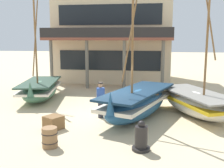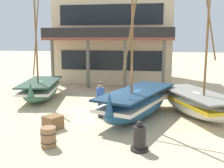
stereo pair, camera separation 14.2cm
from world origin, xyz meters
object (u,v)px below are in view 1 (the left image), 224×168
harbor_building_main (114,38)px  fishing_boat_centre_large (138,102)px  fisherman_by_hull (101,100)px  cargo_crate (54,122)px  fishing_boat_far_right (40,89)px  capstan_winch (141,138)px  wooden_barrel (50,137)px  fishing_boat_near_left (196,102)px

harbor_building_main → fishing_boat_centre_large: bearing=-76.7°
fishing_boat_centre_large → fisherman_by_hull: (-1.70, -0.31, 0.11)m
fishing_boat_centre_large → harbor_building_main: harbor_building_main is taller
fisherman_by_hull → cargo_crate: (-1.62, -1.84, -0.56)m
fishing_boat_far_right → fisherman_by_hull: size_ratio=3.48×
capstan_winch → harbor_building_main: size_ratio=0.10×
fisherman_by_hull → wooden_barrel: bearing=-106.2°
fishing_boat_near_left → wooden_barrel: bearing=-139.3°
harbor_building_main → capstan_winch: bearing=-78.7°
fishing_boat_near_left → fisherman_by_hull: size_ratio=4.00×
fishing_boat_centre_large → fishing_boat_far_right: (-6.03, 2.80, -0.09)m
fisherman_by_hull → wooden_barrel: size_ratio=2.41×
fishing_boat_centre_large → harbor_building_main: 12.27m
cargo_crate → capstan_winch: bearing=-23.6°
fishing_boat_near_left → fisherman_by_hull: fishing_boat_near_left is taller
fishing_boat_near_left → cargo_crate: size_ratio=10.25×
cargo_crate → harbor_building_main: bearing=87.6°
fisherman_by_hull → cargo_crate: size_ratio=2.56×
fishing_boat_centre_large → capstan_winch: fishing_boat_centre_large is taller
fishing_boat_near_left → fishing_boat_far_right: fishing_boat_near_left is taller
fishing_boat_near_left → wooden_barrel: 7.30m
cargo_crate → harbor_building_main: size_ratio=0.07×
fishing_boat_near_left → fishing_boat_centre_large: (-2.77, -0.79, 0.09)m
cargo_crate → harbor_building_main: harbor_building_main is taller
cargo_crate → harbor_building_main: (0.58, 13.74, 3.41)m
wooden_barrel → cargo_crate: size_ratio=1.07×
fishing_boat_far_right → fisherman_by_hull: bearing=-35.7°
fisherman_by_hull → cargo_crate: fisherman_by_hull is taller
fishing_boat_centre_large → fisherman_by_hull: 1.73m
fishing_boat_centre_large → cargo_crate: fishing_boat_centre_large is taller
fishing_boat_near_left → capstan_winch: fishing_boat_near_left is taller
fishing_boat_centre_large → capstan_winch: (0.33, -3.75, -0.31)m
fishing_boat_far_right → harbor_building_main: 9.87m
fishing_boat_far_right → wooden_barrel: (3.27, -6.77, -0.28)m
fishing_boat_centre_large → capstan_winch: bearing=-85.0°
fishing_boat_far_right → wooden_barrel: 7.52m
fishing_boat_centre_large → cargo_crate: (-3.32, -2.15, -0.45)m
fishing_boat_far_right → wooden_barrel: fishing_boat_far_right is taller
capstan_winch → wooden_barrel: (-3.09, -0.22, -0.06)m
capstan_winch → wooden_barrel: capstan_winch is taller
fishing_boat_near_left → harbor_building_main: size_ratio=0.68×
fishing_boat_near_left → capstan_winch: bearing=-118.3°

